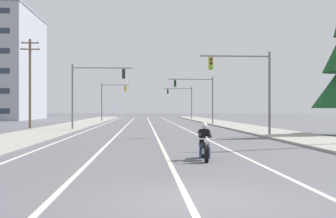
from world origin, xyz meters
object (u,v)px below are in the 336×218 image
Objects in this scene: traffic_signal_near_right at (249,80)px; traffic_signal_mid_left at (110,96)px; traffic_signal_far_right at (183,98)px; utility_pole_left_near at (30,80)px; traffic_signal_near_left at (90,86)px; motorcycle_with_rider at (205,145)px; traffic_signal_mid_right at (200,92)px.

traffic_signal_near_right is 1.00× the size of traffic_signal_mid_left.
traffic_signal_near_right is 1.00× the size of traffic_signal_far_right.
utility_pole_left_near is at bearing -118.49° from traffic_signal_far_right.
traffic_signal_mid_left is 1.00× the size of traffic_signal_far_right.
traffic_signal_near_left is at bearing -35.64° from utility_pole_left_near.
traffic_signal_near_left is at bearing 142.89° from traffic_signal_near_right.
motorcycle_with_rider is at bearing -81.65° from traffic_signal_mid_left.
traffic_signal_far_right is (-0.20, 50.03, 0.01)m from traffic_signal_near_right.
traffic_signal_near_left reaches higher than motorcycle_with_rider.
traffic_signal_near_right is 24.29m from utility_pole_left_near.
traffic_signal_near_left and traffic_signal_far_right have the same top height.
motorcycle_with_rider is 0.35× the size of traffic_signal_mid_left.
traffic_signal_near_right is at bearing -37.11° from traffic_signal_near_left.
utility_pole_left_near reaches higher than traffic_signal_near_left.
traffic_signal_far_right is (12.90, 11.61, 0.06)m from traffic_signal_mid_left.
motorcycle_with_rider is at bearing -97.17° from traffic_signal_mid_right.
traffic_signal_mid_right is (12.22, 14.95, 0.01)m from traffic_signal_near_left.
traffic_signal_far_right is (5.15, 64.40, 3.54)m from motorcycle_with_rider.
traffic_signal_mid_left is (-7.75, 52.79, 3.49)m from motorcycle_with_rider.
motorcycle_with_rider is 0.35× the size of traffic_signal_near_left.
traffic_signal_near_left is 1.00× the size of traffic_signal_far_right.
traffic_signal_mid_left is at bearing -138.01° from traffic_signal_far_right.
traffic_signal_mid_left is at bearing 132.35° from traffic_signal_mid_right.
utility_pole_left_near reaches higher than motorcycle_with_rider.
utility_pole_left_near is (-19.49, 14.48, 0.85)m from traffic_signal_near_right.
traffic_signal_mid_left is 24.79m from utility_pole_left_near.
motorcycle_with_rider is 0.24× the size of utility_pole_left_near.
traffic_signal_mid_left is at bearing 90.84° from traffic_signal_near_left.
traffic_signal_far_right is at bearing 90.23° from traffic_signal_near_right.
traffic_signal_near_left is 1.00× the size of traffic_signal_mid_left.
motorcycle_with_rider is 0.35× the size of traffic_signal_near_right.
utility_pole_left_near is (-6.39, -23.94, 0.89)m from traffic_signal_mid_left.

